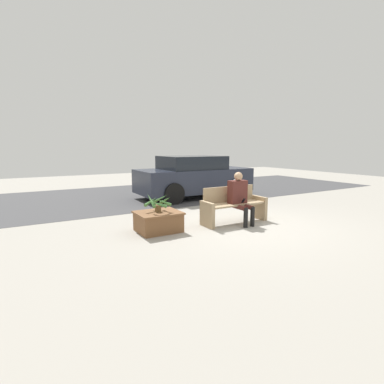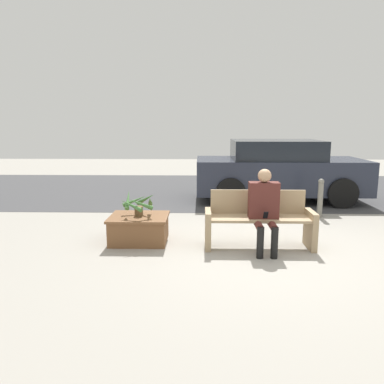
% 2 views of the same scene
% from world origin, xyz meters
% --- Properties ---
extents(ground_plane, '(30.00, 30.00, 0.00)m').
position_xyz_m(ground_plane, '(0.00, 0.00, 0.00)').
color(ground_plane, '#9E998E').
extents(road_surface, '(20.00, 6.00, 0.01)m').
position_xyz_m(road_surface, '(0.00, 5.47, 0.00)').
color(road_surface, '#424244').
rests_on(road_surface, ground_plane).
extents(bench, '(1.70, 0.52, 0.88)m').
position_xyz_m(bench, '(-0.08, 0.26, 0.43)').
color(bench, tan).
rests_on(bench, ground_plane).
extents(person_seated, '(0.46, 0.61, 1.26)m').
position_xyz_m(person_seated, '(-0.04, 0.08, 0.71)').
color(person_seated, '#51231E').
rests_on(person_seated, ground_plane).
extents(planter_box, '(0.95, 0.80, 0.44)m').
position_xyz_m(planter_box, '(-2.02, 0.45, 0.24)').
color(planter_box, brown).
rests_on(planter_box, ground_plane).
extents(potted_plant, '(0.58, 0.61, 0.43)m').
position_xyz_m(potted_plant, '(-2.02, 0.45, 0.65)').
color(potted_plant, brown).
rests_on(potted_plant, planter_box).
extents(parked_car, '(4.16, 1.98, 1.53)m').
position_xyz_m(parked_car, '(0.96, 3.96, 0.76)').
color(parked_car, '#232838').
rests_on(parked_car, ground_plane).
extents(bollard_post, '(0.12, 0.12, 0.82)m').
position_xyz_m(bollard_post, '(1.48, 2.18, 0.43)').
color(bollard_post, slate).
rests_on(bollard_post, ground_plane).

